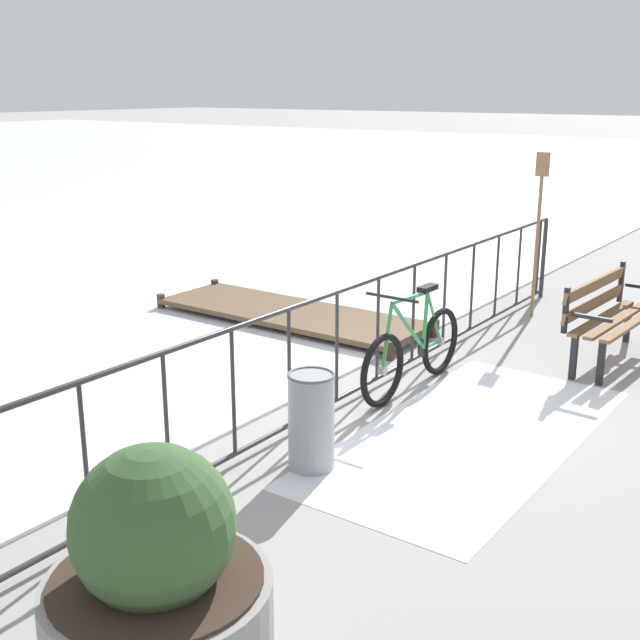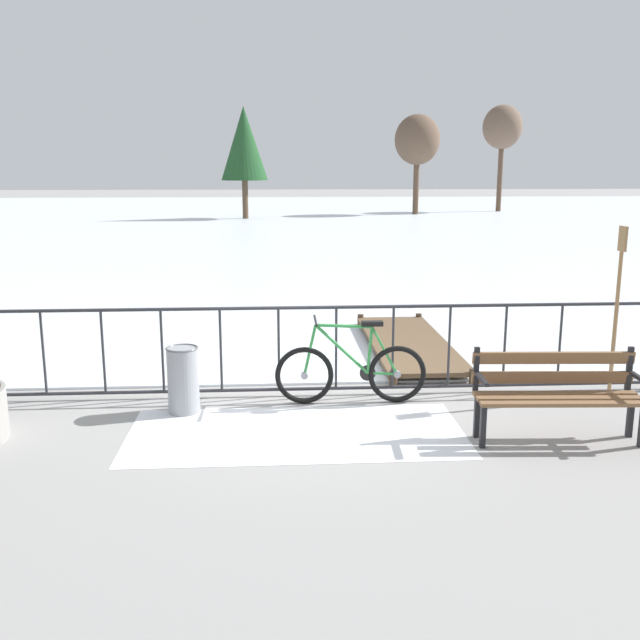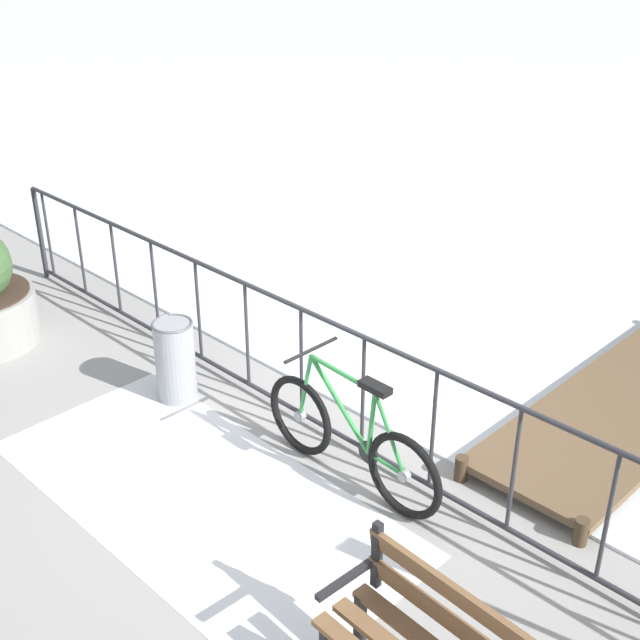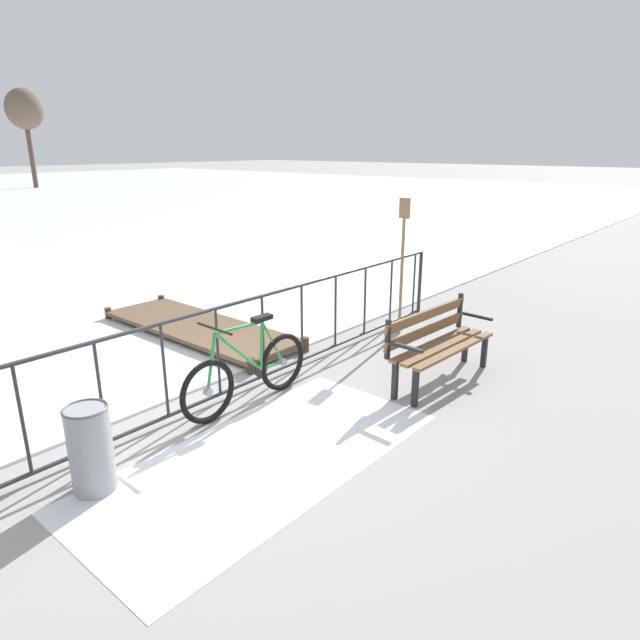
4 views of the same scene
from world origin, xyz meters
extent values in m
plane|color=gray|center=(0.00, 0.00, 0.00)|extent=(160.00, 160.00, 0.00)
cube|color=white|center=(-0.17, -1.20, 0.00)|extent=(3.37, 1.57, 0.01)
cylinder|color=#2D2D33|center=(0.00, 0.00, 1.05)|extent=(9.00, 0.04, 0.04)
cylinder|color=#2D2D33|center=(0.00, 0.00, 0.08)|extent=(9.00, 0.04, 0.04)
cylinder|color=#2D2D33|center=(4.50, 0.00, 0.53)|extent=(0.06, 0.06, 1.05)
cylinder|color=#2D2D33|center=(-2.99, 0.00, 0.57)|extent=(0.03, 0.03, 0.97)
cylinder|color=#2D2D33|center=(-2.33, 0.00, 0.57)|extent=(0.03, 0.03, 0.97)
cylinder|color=#2D2D33|center=(-1.66, 0.00, 0.57)|extent=(0.03, 0.03, 0.97)
cylinder|color=#2D2D33|center=(-1.00, 0.00, 0.57)|extent=(0.03, 0.03, 0.97)
cylinder|color=#2D2D33|center=(-0.33, 0.00, 0.57)|extent=(0.03, 0.03, 0.97)
cylinder|color=#2D2D33|center=(0.33, 0.00, 0.57)|extent=(0.03, 0.03, 0.97)
cylinder|color=#2D2D33|center=(1.00, 0.00, 0.57)|extent=(0.03, 0.03, 0.97)
cylinder|color=#2D2D33|center=(1.66, 0.00, 0.57)|extent=(0.03, 0.03, 0.97)
cylinder|color=#2D2D33|center=(2.33, 0.00, 0.57)|extent=(0.03, 0.03, 0.97)
cylinder|color=#2D2D33|center=(2.99, 0.00, 0.57)|extent=(0.03, 0.03, 0.97)
cylinder|color=#2D2D33|center=(3.66, 0.00, 0.57)|extent=(0.03, 0.03, 0.97)
cylinder|color=#2D2D33|center=(4.32, 0.00, 0.57)|extent=(0.03, 0.03, 0.97)
torus|color=black|center=(1.00, -0.31, 0.33)|extent=(0.66, 0.07, 0.66)
cylinder|color=gray|center=(1.00, -0.31, 0.33)|extent=(0.08, 0.06, 0.08)
torus|color=black|center=(-0.05, -0.29, 0.33)|extent=(0.66, 0.07, 0.66)
cylinder|color=gray|center=(-0.05, -0.29, 0.33)|extent=(0.08, 0.06, 0.08)
cylinder|color=#2D843D|center=(0.68, -0.30, 0.62)|extent=(0.08, 0.04, 0.53)
cylinder|color=#2D843D|center=(0.37, -0.30, 0.63)|extent=(0.61, 0.04, 0.59)
cylinder|color=#2D843D|center=(0.39, -0.30, 0.90)|extent=(0.63, 0.04, 0.07)
cylinder|color=#2D843D|center=(0.83, -0.30, 0.34)|extent=(0.34, 0.03, 0.05)
cylinder|color=#2D843D|center=(0.85, -0.30, 0.61)|extent=(0.32, 0.03, 0.56)
cylinder|color=#2D843D|center=(0.01, -0.29, 0.62)|extent=(0.16, 0.03, 0.59)
cube|color=black|center=(0.71, -0.30, 0.92)|extent=(0.24, 0.10, 0.05)
cylinder|color=black|center=(0.08, -0.29, 0.96)|extent=(0.04, 0.52, 0.03)
cylinder|color=black|center=(0.66, -0.30, 0.35)|extent=(0.18, 0.02, 0.18)
cube|color=brown|center=(2.36, -1.44, 0.44)|extent=(1.60, 0.19, 0.04)
cube|color=brown|center=(2.35, -1.59, 0.44)|extent=(1.60, 0.19, 0.04)
cube|color=brown|center=(2.35, -1.75, 0.44)|extent=(1.60, 0.19, 0.04)
cube|color=brown|center=(2.37, -1.34, 0.58)|extent=(1.60, 0.14, 0.12)
cube|color=brown|center=(2.37, -1.34, 0.78)|extent=(1.60, 0.14, 0.12)
cube|color=black|center=(3.12, -1.50, 0.22)|extent=(0.05, 0.06, 0.44)
cube|color=black|center=(3.13, -1.39, 0.67)|extent=(0.05, 0.05, 0.45)
cube|color=black|center=(1.59, -1.68, 0.22)|extent=(0.05, 0.06, 0.44)
cube|color=black|center=(1.60, -1.42, 0.22)|extent=(0.05, 0.06, 0.44)
cube|color=black|center=(1.61, -1.30, 0.67)|extent=(0.05, 0.05, 0.45)
cube|color=black|center=(1.60, -1.55, 0.64)|extent=(0.06, 0.40, 0.04)
cylinder|color=gray|center=(-3.55, -1.20, 0.25)|extent=(1.08, 1.08, 0.50)
cylinder|color=#38281E|center=(-3.55, -1.20, 0.51)|extent=(0.99, 0.99, 0.02)
sphere|color=#38562D|center=(-3.55, -1.20, 0.79)|extent=(0.76, 0.76, 0.76)
cylinder|color=gray|center=(-1.37, -0.49, 0.36)|extent=(0.34, 0.34, 0.72)
torus|color=#545558|center=(-1.37, -0.49, 0.72)|extent=(0.35, 0.35, 0.02)
cylinder|color=#937047|center=(3.51, -0.26, 0.85)|extent=(0.04, 0.04, 1.70)
cube|color=#937047|center=(3.51, -0.26, 1.84)|extent=(0.03, 0.16, 0.28)
cube|color=brown|center=(1.56, 1.97, 0.12)|extent=(1.10, 3.35, 0.06)
cylinder|color=#433323|center=(1.06, 0.30, 0.10)|extent=(0.10, 0.10, 0.20)
cylinder|color=#433323|center=(2.05, 0.30, 0.10)|extent=(0.10, 0.10, 0.20)
cylinder|color=#433323|center=(1.06, 3.65, 0.10)|extent=(0.10, 0.10, 0.20)
cylinder|color=#433323|center=(2.05, 3.65, 0.10)|extent=(0.10, 0.10, 0.20)
camera|label=1|loc=(-5.75, -3.71, 2.70)|focal=45.30mm
camera|label=2|loc=(-0.36, -7.92, 2.61)|focal=39.73mm
camera|label=3|loc=(3.89, -4.06, 3.97)|focal=47.45mm
camera|label=4|loc=(-3.09, -4.35, 2.65)|focal=30.68mm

